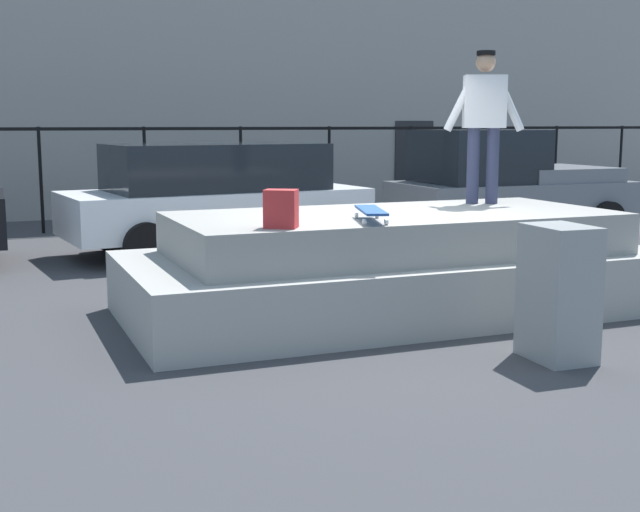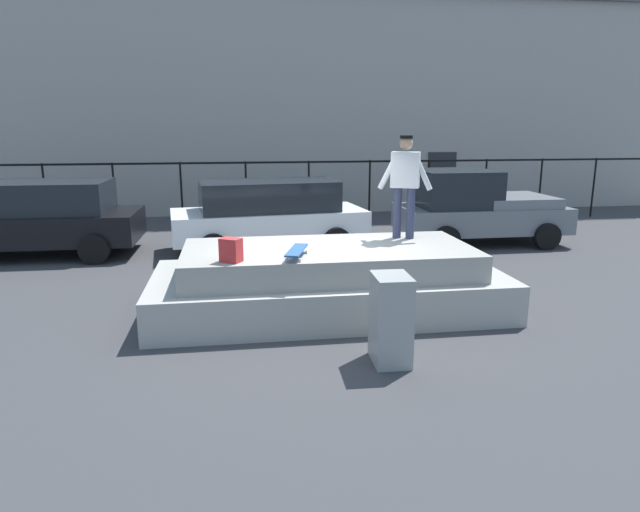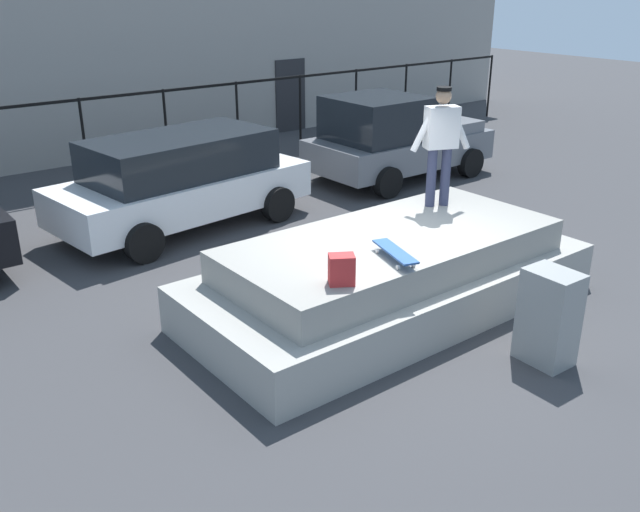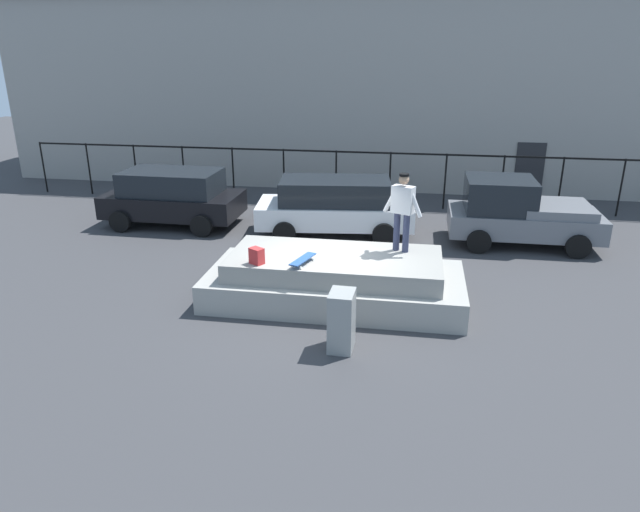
% 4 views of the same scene
% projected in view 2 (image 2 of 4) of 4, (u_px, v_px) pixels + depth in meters
% --- Properties ---
extents(ground_plane, '(60.00, 60.00, 0.00)m').
position_uv_depth(ground_plane, '(319.00, 312.00, 8.93)').
color(ground_plane, '#38383A').
extents(concrete_ledge, '(5.52, 2.53, 1.04)m').
position_uv_depth(concrete_ledge, '(328.00, 281.00, 8.96)').
color(concrete_ledge, '#9E9B93').
rests_on(concrete_ledge, ground_plane).
extents(skateboarder, '(0.87, 0.44, 1.71)m').
position_uv_depth(skateboarder, '(405.00, 179.00, 9.30)').
color(skateboarder, '#2D334C').
rests_on(skateboarder, concrete_ledge).
extents(skateboard, '(0.44, 0.86, 0.12)m').
position_uv_depth(skateboard, '(297.00, 251.00, 8.12)').
color(skateboard, '#264C8C').
rests_on(skateboard, concrete_ledge).
extents(backpack, '(0.34, 0.32, 0.34)m').
position_uv_depth(backpack, '(231.00, 250.00, 7.83)').
color(backpack, red).
rests_on(backpack, concrete_ledge).
extents(car_black_hatchback_near, '(4.13, 2.28, 1.69)m').
position_uv_depth(car_black_hatchback_near, '(44.00, 216.00, 12.64)').
color(car_black_hatchback_near, black).
rests_on(car_black_hatchback_near, ground_plane).
extents(car_white_hatchback_mid, '(4.65, 2.49, 1.65)m').
position_uv_depth(car_white_hatchback_mid, '(269.00, 213.00, 13.21)').
color(car_white_hatchback_mid, white).
rests_on(car_white_hatchback_mid, ground_plane).
extents(car_grey_pickup_far, '(4.06, 2.18, 1.84)m').
position_uv_depth(car_grey_pickup_far, '(475.00, 208.00, 13.96)').
color(car_grey_pickup_far, slate).
rests_on(car_grey_pickup_far, ground_plane).
extents(utility_box, '(0.46, 0.61, 1.12)m').
position_uv_depth(utility_box, '(391.00, 319.00, 6.95)').
color(utility_box, gray).
rests_on(utility_box, ground_plane).
extents(fence_row, '(24.06, 0.06, 1.89)m').
position_uv_depth(fence_row, '(278.00, 182.00, 16.45)').
color(fence_row, black).
rests_on(fence_row, ground_plane).
extents(warehouse_building, '(29.67, 6.74, 7.25)m').
position_uv_depth(warehouse_building, '(265.00, 105.00, 21.02)').
color(warehouse_building, gray).
rests_on(warehouse_building, ground_plane).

